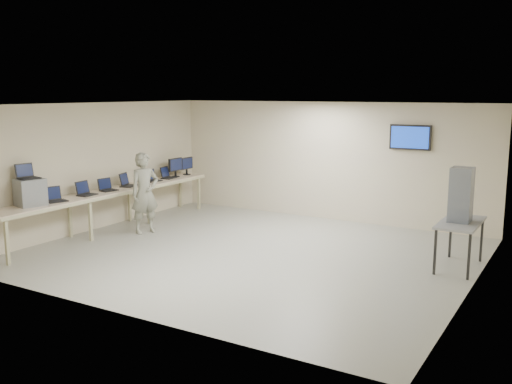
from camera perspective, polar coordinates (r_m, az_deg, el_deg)
The scene contains 15 objects.
room at distance 10.66m, azimuth -0.24°, elevation 1.25°, with size 8.01×7.01×2.81m.
workbench at distance 12.92m, azimuth -14.30°, elevation -0.14°, with size 0.76×6.00×0.90m.
equipment_box at distance 11.59m, azimuth -21.65°, elevation -0.02°, with size 0.43×0.49×0.51m, color slate.
laptop_on_box at distance 11.59m, azimuth -21.92°, elevation 1.61°, with size 0.37×0.41×0.29m.
laptop_0 at distance 11.89m, azimuth -19.47°, elevation -0.54°, with size 0.41×0.44×0.29m.
laptop_1 at distance 12.42m, azimuth -16.72°, elevation 0.04°, with size 0.33×0.39×0.29m.
laptop_2 at distance 12.85m, azimuth -14.67°, elevation 0.44°, with size 0.34×0.39×0.27m.
laptop_3 at distance 13.35m, azimuth -12.80°, elevation 0.90°, with size 0.41×0.45×0.30m.
laptop_4 at distance 13.98m, azimuth -10.41°, elevation 1.37°, with size 0.35×0.40×0.28m.
laptop_5 at distance 14.39m, azimuth -8.87°, elevation 1.66°, with size 0.34×0.40×0.29m.
monitor_near at distance 14.56m, azimuth -8.06°, elevation 2.63°, with size 0.21×0.48×0.48m.
monitor_far at distance 14.93m, azimuth -6.95°, elevation 2.77°, with size 0.20×0.46×0.45m.
soldier at distance 12.51m, azimuth -11.06°, elevation -0.11°, with size 0.64×0.42×1.75m, color #565D47.
side_table at distance 10.46m, azimuth 19.77°, elevation -3.20°, with size 0.64×1.38×0.83m.
storage_bins at distance 10.35m, azimuth 19.83°, elevation -0.25°, with size 0.36×0.40×0.94m.
Camera 1 is at (5.42, -8.99, 3.03)m, focal length 40.00 mm.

